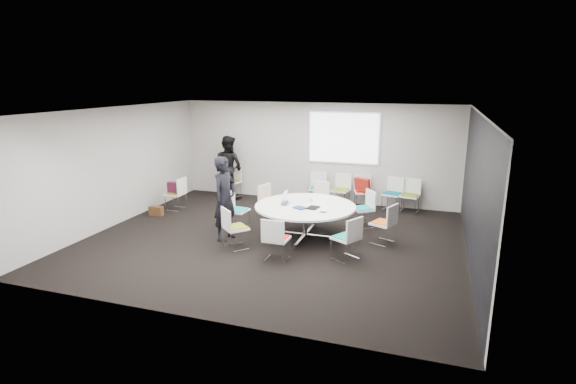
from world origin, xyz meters
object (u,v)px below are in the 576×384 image
(chair_ring_e, at_px, (237,217))
(maroon_bag, at_px, (175,187))
(chair_ring_f, at_px, (235,236))
(cup, at_px, (311,200))
(person_main, at_px, (225,199))
(chair_back_e, at_px, (410,202))
(brown_bag, at_px, (156,211))
(chair_ring_h, at_px, (346,246))
(chair_ring_a, at_px, (383,231))
(chair_ring_c, at_px, (318,205))
(chair_ring_g, at_px, (276,247))
(chair_back_c, at_px, (363,198))
(chair_back_d, at_px, (392,200))
(chair_spare_left, at_px, (176,200))
(person_back, at_px, (229,167))
(chair_person_back, at_px, (232,187))
(laptop, at_px, (287,203))
(conference_table, at_px, (305,214))
(chair_ring_b, at_px, (363,216))
(chair_back_a, at_px, (318,194))
(chair_back_b, at_px, (341,196))
(chair_ring_d, at_px, (270,209))

(chair_ring_e, distance_m, maroon_bag, 2.45)
(chair_ring_f, height_order, cup, chair_ring_f)
(person_main, bearing_deg, chair_back_e, -35.69)
(chair_ring_e, distance_m, brown_bag, 2.46)
(chair_ring_h, relative_size, person_main, 0.48)
(chair_ring_a, relative_size, brown_bag, 2.44)
(chair_ring_c, distance_m, chair_ring_g, 3.13)
(chair_ring_e, relative_size, chair_back_c, 1.00)
(chair_back_d, xyz_separation_m, chair_spare_left, (-5.52, -1.79, 0.00))
(chair_ring_a, xyz_separation_m, person_back, (-4.79, 2.45, 0.65))
(chair_person_back, height_order, person_back, person_back)
(person_back, xyz_separation_m, laptop, (2.66, -2.58, -0.18))
(chair_ring_a, distance_m, brown_bag, 5.81)
(chair_spare_left, distance_m, laptop, 3.63)
(chair_ring_a, relative_size, chair_ring_h, 1.00)
(chair_back_d, height_order, laptop, chair_back_d)
(chair_ring_g, height_order, brown_bag, chair_ring_g)
(conference_table, relative_size, chair_ring_h, 2.52)
(chair_back_c, bearing_deg, chair_ring_b, 82.58)
(chair_ring_a, distance_m, chair_spare_left, 5.65)
(chair_back_d, distance_m, person_main, 4.77)
(chair_back_c, distance_m, cup, 2.61)
(laptop, bearing_deg, chair_back_a, -13.88)
(conference_table, bearing_deg, chair_ring_g, -95.68)
(chair_back_e, xyz_separation_m, laptop, (-2.51, -2.72, 0.47))
(chair_back_a, bearing_deg, person_back, -6.20)
(laptop, bearing_deg, chair_ring_f, 132.80)
(chair_ring_g, height_order, chair_back_b, same)
(chair_back_e, relative_size, chair_spare_left, 1.00)
(chair_ring_e, height_order, chair_back_b, same)
(chair_back_d, xyz_separation_m, maroon_bag, (-5.53, -1.79, 0.34))
(chair_ring_d, distance_m, chair_ring_f, 2.08)
(chair_ring_c, xyz_separation_m, person_main, (-1.48, -2.31, 0.64))
(conference_table, relative_size, chair_back_a, 2.52)
(cup, bearing_deg, conference_table, -95.47)
(chair_back_b, xyz_separation_m, cup, (-0.19, -2.41, 0.50))
(chair_ring_g, bearing_deg, chair_ring_d, 113.47)
(brown_bag, bearing_deg, chair_back_c, 26.04)
(chair_ring_b, xyz_separation_m, chair_back_b, (-0.88, 1.65, 0.00))
(conference_table, distance_m, brown_bag, 4.14)
(chair_ring_g, relative_size, person_back, 0.48)
(maroon_bag, bearing_deg, chair_back_d, 17.89)
(chair_ring_d, height_order, brown_bag, chair_ring_d)
(chair_ring_b, relative_size, maroon_bag, 2.20)
(chair_person_back, bearing_deg, laptop, 148.23)
(chair_ring_b, xyz_separation_m, chair_ring_f, (-2.28, -2.23, 0.00))
(conference_table, bearing_deg, chair_ring_a, 4.70)
(chair_ring_b, bearing_deg, chair_back_e, -67.68)
(chair_ring_f, xyz_separation_m, chair_ring_h, (2.30, 0.12, 0.00))
(person_back, bearing_deg, maroon_bag, 81.59)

